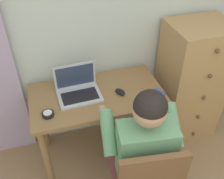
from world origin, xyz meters
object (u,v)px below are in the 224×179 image
(desk, at_px, (97,105))
(desk_clock, at_px, (48,114))
(coffee_mug, at_px, (157,96))
(computer_mouse, at_px, (120,92))
(laptop, at_px, (78,89))
(dresser, at_px, (190,82))
(person_seated, at_px, (140,141))

(desk, relative_size, desk_clock, 12.07)
(desk_clock, relative_size, coffee_mug, 0.75)
(computer_mouse, distance_m, desk_clock, 0.60)
(laptop, distance_m, coffee_mug, 0.63)
(computer_mouse, bearing_deg, dresser, -13.36)
(laptop, distance_m, desk_clock, 0.32)
(coffee_mug, bearing_deg, desk_clock, 175.31)
(dresser, xyz_separation_m, computer_mouse, (-0.74, -0.13, 0.15))
(person_seated, height_order, laptop, person_seated)
(desk, relative_size, laptop, 3.11)
(dresser, bearing_deg, laptop, -178.12)
(computer_mouse, distance_m, coffee_mug, 0.30)
(laptop, bearing_deg, computer_mouse, -15.44)
(computer_mouse, xyz_separation_m, desk_clock, (-0.59, -0.09, -0.00))
(dresser, height_order, coffee_mug, dresser)
(coffee_mug, bearing_deg, computer_mouse, 146.80)
(desk, xyz_separation_m, computer_mouse, (0.19, -0.05, 0.14))
(desk, xyz_separation_m, dresser, (0.93, 0.08, -0.02))
(laptop, xyz_separation_m, computer_mouse, (0.33, -0.09, -0.04))
(desk, bearing_deg, dresser, 4.79)
(laptop, bearing_deg, desk, -16.64)
(dresser, xyz_separation_m, person_seated, (-0.76, -0.61, 0.10))
(person_seated, bearing_deg, dresser, 38.94)
(desk, xyz_separation_m, desk_clock, (-0.41, -0.14, 0.14))
(desk, bearing_deg, computer_mouse, -14.51)
(desk, height_order, computer_mouse, computer_mouse)
(person_seated, height_order, coffee_mug, person_seated)
(dresser, distance_m, desk_clock, 1.36)
(desk_clock, bearing_deg, coffee_mug, -4.69)
(person_seated, bearing_deg, laptop, 118.97)
(laptop, relative_size, desk_clock, 3.89)
(person_seated, bearing_deg, desk, 108.23)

